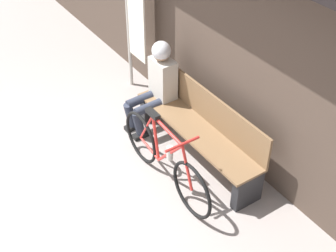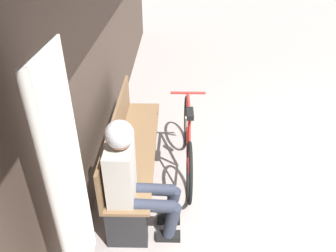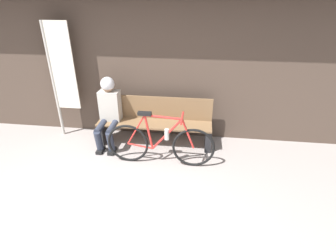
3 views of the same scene
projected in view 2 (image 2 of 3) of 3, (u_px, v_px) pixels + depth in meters
storefront_wall at (70, 38)px, 2.67m from camera, size 12.00×0.56×3.20m
park_bench_near at (131, 148)px, 3.53m from camera, size 1.95×0.42×0.82m
bicycle at (188, 141)px, 3.70m from camera, size 1.65×0.40×0.87m
person_seated at (132, 174)px, 2.73m from camera, size 0.34×0.62×1.19m
banner_pole at (70, 203)px, 1.73m from camera, size 0.45×0.05×2.02m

